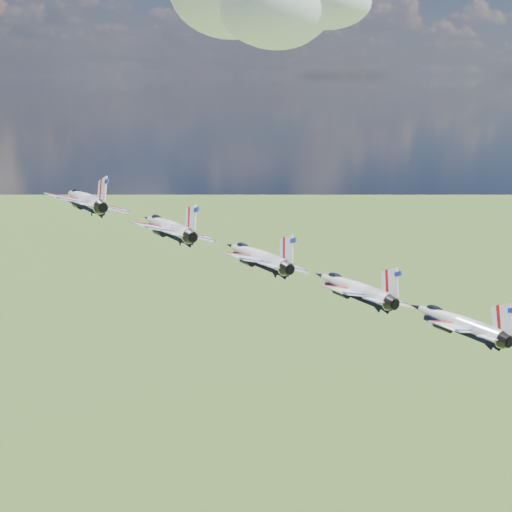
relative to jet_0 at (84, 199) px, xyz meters
name	(u,v)px	position (x,y,z in m)	size (l,w,h in m)	color
cloud_far	(277,7)	(90.81, 159.36, 39.51)	(65.66, 51.59, 25.80)	white
jet_0	(84,199)	(0.00, 0.00, 0.00)	(9.95, 14.74, 4.40)	white
jet_1	(167,227)	(8.89, -7.47, -2.74)	(9.95, 14.74, 4.40)	white
jet_2	(256,256)	(17.78, -14.94, -5.48)	(9.95, 14.74, 4.40)	white
jet_3	(352,288)	(26.66, -22.41, -8.21)	(9.95, 14.74, 4.40)	white
jet_4	(456,322)	(35.55, -29.89, -10.95)	(9.95, 14.74, 4.40)	white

